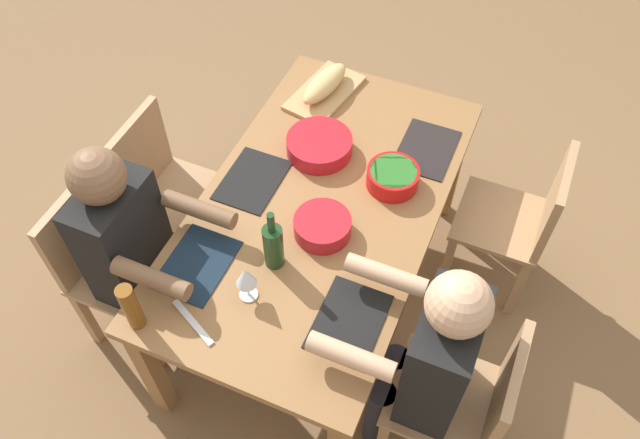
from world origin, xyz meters
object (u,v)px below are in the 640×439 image
chair_far_left (521,220)px  wine_bottle (273,245)px  serving_bowl_pasta (319,145)px  serving_bowl_fruit (322,225)px  diner_near_right (133,246)px  dining_table (320,216)px  bread_loaf (325,84)px  serving_bowl_greens (393,176)px  wine_glass (246,278)px  chair_far_right (467,401)px  beer_bottle (131,307)px  chair_near_center (166,186)px  diner_far_right (428,357)px  chair_near_right (109,261)px  cutting_board (325,93)px

chair_far_left → wine_bottle: bearing=-46.5°
serving_bowl_pasta → serving_bowl_fruit: (0.40, 0.18, 0.00)m
diner_near_right → dining_table: bearing=127.2°
diner_near_right → bread_loaf: size_ratio=3.75×
dining_table → serving_bowl_pasta: serving_bowl_pasta is taller
chair_far_left → wine_bottle: wine_bottle is taller
serving_bowl_greens → wine_glass: 0.78m
serving_bowl_greens → serving_bowl_pasta: bearing=-98.5°
chair_far_right → dining_table: bearing=-120.2°
dining_table → serving_bowl_greens: 0.34m
wine_bottle → beer_bottle: size_ratio=1.32×
serving_bowl_greens → beer_bottle: bearing=-32.4°
chair_near_center → chair_far_left: bearing=106.2°
chair_near_center → bread_loaf: size_ratio=2.66×
beer_bottle → wine_glass: size_ratio=1.33×
chair_near_center → diner_near_right: bearing=21.7°
chair_near_center → bread_loaf: same height
diner_near_right → serving_bowl_pasta: size_ratio=4.19×
diner_far_right → beer_bottle: bearing=-73.2°
beer_bottle → wine_glass: (-0.26, 0.31, 0.01)m
chair_near_center → beer_bottle: 0.94m
dining_table → chair_far_left: chair_far_left is taller
serving_bowl_pasta → serving_bowl_fruit: size_ratio=1.26×
serving_bowl_greens → bread_loaf: 0.63m
chair_near_right → serving_bowl_pasta: bearing=137.1°
chair_near_center → beer_bottle: (0.76, 0.41, 0.37)m
chair_near_right → serving_bowl_fruit: bearing=110.9°
dining_table → chair_far_left: (-0.46, 0.79, -0.17)m
chair_far_right → bread_loaf: same height
cutting_board → wine_glass: bearing=8.7°
wine_bottle → beer_bottle: wine_bottle is taller
cutting_board → dining_table: bearing=21.3°
diner_near_right → cutting_board: diner_near_right is taller
bread_loaf → wine_bottle: 0.97m
bread_loaf → diner_far_right: bearing=38.2°
dining_table → bread_loaf: 0.68m
dining_table → chair_far_left: bearing=120.2°
dining_table → chair_near_right: 0.93m
chair_near_right → cutting_board: bearing=152.9°
diner_far_right → wine_bottle: bearing=-101.1°
cutting_board → serving_bowl_fruit: bearing=22.3°
dining_table → wine_glass: (0.50, -0.07, 0.20)m
bread_loaf → beer_bottle: 1.38m
diner_near_right → chair_near_center: bearing=-158.3°
chair_near_center → bread_loaf: (-0.62, 0.55, 0.32)m
chair_far_left → chair_near_right: 1.83m
dining_table → bread_loaf: (-0.62, -0.24, 0.15)m
dining_table → chair_far_right: bearing=59.8°
diner_far_right → serving_bowl_pasta: (-0.73, -0.72, 0.09)m
chair_far_right → serving_bowl_greens: size_ratio=3.90×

